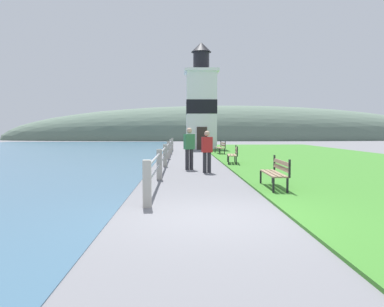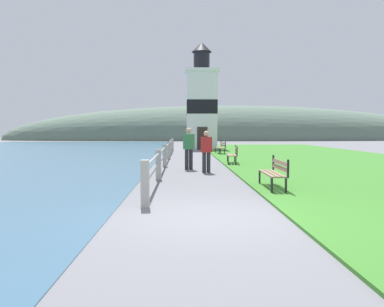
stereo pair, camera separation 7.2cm
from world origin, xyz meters
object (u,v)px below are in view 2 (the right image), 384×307
Objects in this scene: park_bench_far at (221,147)px; lighthouse at (202,104)px; person_strolling at (206,150)px; person_by_railing at (189,147)px; park_bench_midway at (233,154)px; park_bench_near at (275,171)px.

lighthouse reaches higher than park_bench_far.
person_by_railing reaches higher than person_strolling.
person_strolling reaches higher than park_bench_midway.
lighthouse is 5.31× the size of person_by_railing.
person_strolling is at bearing -67.62° from park_bench_near.
park_bench_midway is at bearing -87.07° from lighthouse.
lighthouse is (-0.80, 15.56, 3.55)m from park_bench_midway.
person_by_railing is at bearing -94.68° from lighthouse.
park_bench_near is 7.94m from park_bench_midway.
park_bench_midway is at bearing -36.48° from person_strolling.
park_bench_near and park_bench_midway have the same top height.
park_bench_near is at bearing 86.34° from park_bench_far.
person_strolling is at bearing 77.85° from park_bench_far.
park_bench_midway is 0.17× the size of lighthouse.
park_bench_far is 8.52m from lighthouse.
park_bench_near is 1.08× the size of person_strolling.
person_by_railing is at bearing 52.18° from park_bench_midway.
person_by_railing reaches higher than park_bench_near.
park_bench_midway is 3.93m from person_strolling.
lighthouse reaches higher than person_strolling.
park_bench_near is at bearing -171.54° from person_strolling.
lighthouse is at bearing -85.94° from park_bench_far.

